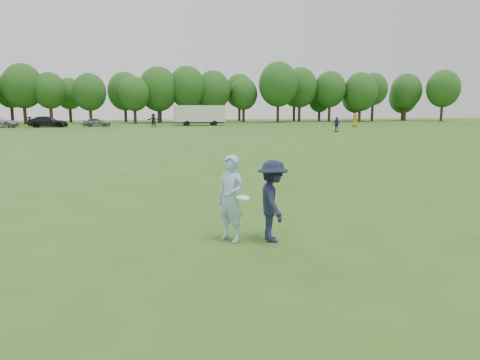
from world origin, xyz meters
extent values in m
plane|color=#2D5518|center=(0.00, 0.00, 0.00)|extent=(200.00, 200.00, 0.00)
imported|color=#9AC0EE|center=(0.23, -0.08, 0.88)|extent=(0.73, 0.77, 1.76)
imported|color=#191E37|center=(1.04, -0.31, 0.84)|extent=(0.73, 1.14, 1.67)
imported|color=navy|center=(21.08, 37.53, 0.88)|extent=(0.87, 1.10, 1.75)
imported|color=#C48717|center=(29.67, 48.99, 1.00)|extent=(1.11, 1.17, 2.01)
imported|color=#292929|center=(0.97, 55.94, 1.01)|extent=(1.93, 0.82, 2.01)
imported|color=black|center=(-13.94, 58.94, 0.79)|extent=(5.52, 2.41, 1.58)
imported|color=slate|center=(-7.20, 59.09, 0.67)|extent=(4.01, 1.80, 1.34)
cone|color=#E85D0C|center=(20.67, 42.13, 0.15)|extent=(0.28, 0.28, 0.30)
cylinder|color=white|center=(0.41, -0.36, 0.94)|extent=(0.31, 0.31, 0.09)
cube|color=white|center=(8.49, 60.61, 1.90)|extent=(8.00, 2.50, 2.60)
cube|color=black|center=(8.49, 60.61, 0.50)|extent=(7.60, 2.30, 0.25)
cylinder|color=black|center=(6.29, 59.36, 0.40)|extent=(0.80, 0.25, 0.80)
cylinder|color=black|center=(6.29, 61.86, 0.40)|extent=(0.80, 0.25, 0.80)
cylinder|color=black|center=(10.69, 59.36, 0.40)|extent=(0.80, 0.25, 0.80)
cylinder|color=black|center=(10.69, 61.86, 0.40)|extent=(0.80, 0.25, 0.80)
cube|color=#333333|center=(4.09, 60.61, 0.55)|extent=(1.20, 0.15, 0.12)
cylinder|color=#332114|center=(-20.22, 73.48, 1.86)|extent=(0.56, 0.56, 3.71)
ellipsoid|color=#1E4416|center=(-20.22, 73.48, 6.55)|extent=(6.68, 6.68, 7.68)
cylinder|color=#332114|center=(-15.90, 73.09, 1.73)|extent=(0.56, 0.56, 3.46)
ellipsoid|color=#1E4416|center=(-15.90, 73.09, 5.79)|extent=(5.49, 5.49, 6.31)
cylinder|color=#332114|center=(-9.32, 72.95, 1.57)|extent=(0.56, 0.56, 3.14)
ellipsoid|color=#1E4416|center=(-9.32, 72.95, 5.60)|extent=(5.78, 5.78, 6.64)
cylinder|color=#332114|center=(-1.61, 72.69, 1.51)|extent=(0.56, 0.56, 3.01)
ellipsoid|color=#1E4416|center=(-1.61, 72.69, 5.34)|extent=(5.46, 5.46, 6.28)
cylinder|color=#332114|center=(2.83, 75.07, 1.61)|extent=(0.56, 0.56, 3.23)
ellipsoid|color=#1E4416|center=(2.83, 75.07, 6.32)|extent=(7.29, 7.29, 8.38)
cylinder|color=#332114|center=(8.24, 74.97, 1.88)|extent=(0.56, 0.56, 3.77)
ellipsoid|color=#1E4416|center=(8.24, 74.97, 6.72)|extent=(6.95, 6.95, 8.00)
cylinder|color=#332114|center=(13.38, 75.56, 1.66)|extent=(0.56, 0.56, 3.33)
ellipsoid|color=#1E4416|center=(13.38, 75.56, 6.18)|extent=(6.71, 6.71, 7.71)
cylinder|color=#332114|center=(19.58, 75.81, 1.61)|extent=(0.56, 0.56, 3.22)
ellipsoid|color=#1E4416|center=(19.58, 75.81, 5.57)|extent=(5.54, 5.54, 6.37)
cylinder|color=#332114|center=(25.83, 72.87, 2.08)|extent=(0.56, 0.56, 4.15)
ellipsoid|color=#1E4416|center=(25.83, 72.87, 7.38)|extent=(7.59, 7.59, 8.73)
cylinder|color=#332114|center=(31.73, 76.39, 1.97)|extent=(0.56, 0.56, 3.95)
ellipsoid|color=#1E4416|center=(31.73, 76.39, 6.99)|extent=(7.16, 7.16, 8.24)
cylinder|color=#332114|center=(37.86, 75.01, 1.95)|extent=(0.56, 0.56, 3.90)
ellipsoid|color=#1E4416|center=(37.86, 75.01, 6.66)|extent=(6.49, 6.49, 7.46)
cylinder|color=#332114|center=(44.17, 73.78, 1.58)|extent=(0.56, 0.56, 3.16)
ellipsoid|color=#1E4416|center=(44.17, 73.78, 6.13)|extent=(6.99, 6.99, 8.04)
cylinder|color=#332114|center=(48.56, 76.19, 2.15)|extent=(0.56, 0.56, 4.29)
ellipsoid|color=#1E4416|center=(48.56, 76.19, 6.85)|extent=(6.02, 6.02, 6.93)
cylinder|color=#332114|center=(57.70, 77.76, 1.84)|extent=(0.56, 0.56, 3.68)
ellipsoid|color=#1E4416|center=(57.70, 77.76, 6.56)|extent=(6.78, 6.78, 7.80)
cylinder|color=#332114|center=(62.77, 72.10, 1.98)|extent=(0.56, 0.56, 3.96)
ellipsoid|color=#1E4416|center=(62.77, 72.10, 6.91)|extent=(6.93, 6.93, 7.96)
cylinder|color=#332114|center=(-24.24, 81.39, 1.80)|extent=(0.56, 0.56, 3.61)
ellipsoid|color=#1E4416|center=(-24.24, 81.39, 5.98)|extent=(5.58, 5.58, 6.42)
cylinder|color=#332114|center=(-13.94, 81.92, 1.65)|extent=(0.56, 0.56, 3.29)
ellipsoid|color=#1E4416|center=(-13.94, 81.92, 5.55)|extent=(5.30, 5.30, 6.09)
cylinder|color=#332114|center=(-3.49, 83.39, 1.64)|extent=(0.56, 0.56, 3.28)
ellipsoid|color=#1E4416|center=(-3.49, 83.39, 6.16)|extent=(6.78, 6.78, 7.79)
cylinder|color=#332114|center=(3.45, 81.85, 1.56)|extent=(0.56, 0.56, 3.11)
ellipsoid|color=#1E4416|center=(3.45, 81.85, 5.38)|extent=(5.34, 5.34, 6.14)
cylinder|color=#332114|center=(12.88, 83.26, 1.75)|extent=(0.56, 0.56, 3.50)
ellipsoid|color=#1E4416|center=(12.88, 83.26, 5.55)|extent=(4.82, 4.82, 5.54)
cylinder|color=#332114|center=(20.66, 83.86, 1.90)|extent=(0.56, 0.56, 3.80)
ellipsoid|color=#1E4416|center=(20.66, 83.86, 6.49)|extent=(6.34, 6.34, 7.29)
cylinder|color=#332114|center=(32.72, 82.11, 1.92)|extent=(0.56, 0.56, 3.84)
ellipsoid|color=#1E4416|center=(32.72, 82.11, 6.01)|extent=(5.09, 5.09, 5.86)
cylinder|color=#332114|center=(38.25, 80.94, 1.29)|extent=(0.56, 0.56, 2.58)
ellipsoid|color=#1E4416|center=(38.25, 80.94, 4.64)|extent=(4.86, 4.86, 5.59)
cylinder|color=#332114|center=(47.73, 82.38, 1.31)|extent=(0.56, 0.56, 2.62)
ellipsoid|color=#1E4416|center=(47.73, 82.38, 5.22)|extent=(6.11, 6.11, 7.02)
cylinder|color=#332114|center=(59.29, 81.05, 1.27)|extent=(0.56, 0.56, 2.54)
ellipsoid|color=#1E4416|center=(59.29, 81.05, 5.29)|extent=(6.47, 6.47, 7.44)
camera|label=1|loc=(-1.60, -8.37, 2.68)|focal=32.00mm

